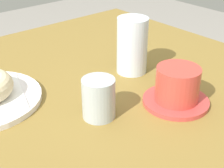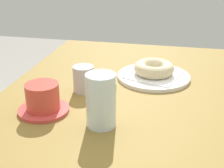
{
  "view_description": "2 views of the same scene",
  "coord_description": "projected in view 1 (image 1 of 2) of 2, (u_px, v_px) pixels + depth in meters",
  "views": [
    {
      "loc": [
        0.3,
        0.54,
        1.07
      ],
      "look_at": [
        -0.06,
        0.12,
        0.77
      ],
      "focal_mm": 53.51,
      "sensor_mm": 36.0,
      "label": 1
    },
    {
      "loc": [
        -0.8,
        -0.12,
        1.11
      ],
      "look_at": [
        -0.03,
        0.05,
        0.77
      ],
      "focal_mm": 50.46,
      "sensor_mm": 36.0,
      "label": 2
    }
  ],
  "objects": [
    {
      "name": "sugar_jar",
      "position": [
        99.0,
        98.0,
        0.59
      ],
      "size": [
        0.06,
        0.06,
        0.08
      ],
      "primitive_type": "cylinder",
      "color": "#ACB7BB",
      "rests_on": "table"
    },
    {
      "name": "water_glass",
      "position": [
        132.0,
        46.0,
        0.74
      ],
      "size": [
        0.07,
        0.07,
        0.13
      ],
      "primitive_type": "cylinder",
      "color": "silver",
      "rests_on": "table"
    },
    {
      "name": "table",
      "position": [
        56.0,
        125.0,
        0.74
      ],
      "size": [
        1.0,
        0.74,
        0.73
      ],
      "color": "olive",
      "rests_on": "ground_plane"
    },
    {
      "name": "coffee_cup",
      "position": [
        177.0,
        88.0,
        0.63
      ],
      "size": [
        0.13,
        0.13,
        0.08
      ],
      "color": "#CB423D",
      "rests_on": "table"
    }
  ]
}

